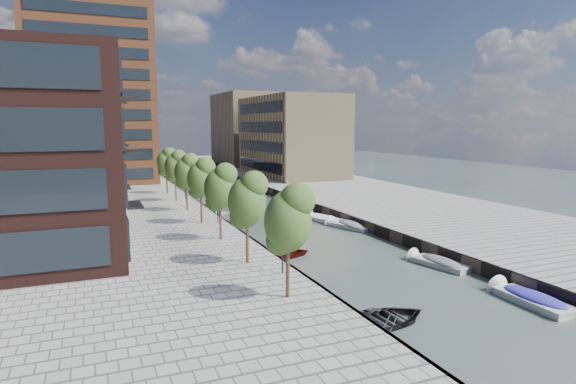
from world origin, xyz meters
TOP-DOWN VIEW (x-y plane):
  - water at (0.00, 40.00)m, footprint 300.00×300.00m
  - quay_right at (16.00, 40.00)m, footprint 20.00×140.00m
  - quay_wall_left at (-6.10, 40.00)m, footprint 0.25×140.00m
  - quay_wall_right at (6.10, 40.00)m, footprint 0.25×140.00m
  - far_closure at (0.00, 100.00)m, footprint 80.00×40.00m
  - apartment_block at (-20.00, 30.00)m, footprint 8.00×38.00m
  - tower at (-17.00, 65.00)m, footprint 18.00×18.00m
  - tan_block_near at (16.00, 62.00)m, footprint 12.00×25.00m
  - tan_block_far at (16.00, 88.00)m, footprint 12.00×20.00m
  - bridge at (0.00, 72.00)m, footprint 13.00×6.00m
  - tree_0 at (-8.50, 4.00)m, footprint 2.50×2.50m
  - tree_1 at (-8.50, 11.00)m, footprint 2.50×2.50m
  - tree_2 at (-8.50, 18.00)m, footprint 2.50×2.50m
  - tree_3 at (-8.50, 25.00)m, footprint 2.50×2.50m
  - tree_4 at (-8.50, 32.00)m, footprint 2.50×2.50m
  - tree_5 at (-8.50, 39.00)m, footprint 2.50×2.50m
  - tree_6 at (-8.50, 46.00)m, footprint 2.50×2.50m
  - lamp_0 at (-7.20, 8.00)m, footprint 0.24×0.24m
  - lamp_1 at (-7.20, 24.00)m, footprint 0.24×0.24m
  - lamp_2 at (-7.20, 40.00)m, footprint 0.24×0.24m
  - sloop_0 at (-4.60, 1.00)m, footprint 5.25×3.93m
  - sloop_1 at (-4.10, 1.00)m, footprint 4.70×3.55m
  - sloop_2 at (-5.00, 14.81)m, footprint 5.88×4.81m
  - sloop_3 at (-5.33, 32.32)m, footprint 5.39×4.29m
  - sloop_4 at (-4.93, 26.55)m, footprint 4.67×3.50m
  - motorboat_0 at (4.88, 0.48)m, footprint 1.87×5.06m
  - motorboat_1 at (4.84, 8.32)m, footprint 2.66×4.91m
  - motorboat_2 at (4.44, 25.96)m, footprint 3.31×5.67m
  - motorboat_3 at (5.06, 33.92)m, footprint 3.28×4.94m
  - motorboat_4 at (5.23, 21.95)m, footprint 3.40×5.22m
  - car at (10.56, 62.10)m, footprint 1.82×4.16m

SIDE VIEW (x-z plane):
  - water at x=0.00m, z-range 0.00..0.00m
  - sloop_0 at x=-4.60m, z-range -0.52..0.52m
  - sloop_1 at x=-4.10m, z-range -0.46..0.46m
  - sloop_2 at x=-5.00m, z-range -0.53..0.53m
  - sloop_3 at x=-5.33m, z-range -0.50..0.50m
  - sloop_4 at x=-4.93m, z-range -0.46..0.46m
  - motorboat_2 at x=4.44m, z-range -0.79..1.00m
  - motorboat_1 at x=4.84m, z-range -0.59..0.97m
  - motorboat_3 at x=5.06m, z-range -0.59..0.97m
  - motorboat_4 at x=5.23m, z-range -0.62..1.03m
  - motorboat_0 at x=4.88m, z-range -0.63..1.04m
  - quay_right at x=16.00m, z-range 0.00..1.00m
  - quay_wall_left at x=-6.10m, z-range 0.00..1.00m
  - quay_wall_right at x=6.10m, z-range 0.00..1.00m
  - far_closure at x=0.00m, z-range 0.00..1.00m
  - bridge at x=0.00m, z-range 0.74..2.04m
  - car at x=10.56m, z-range 1.00..2.40m
  - lamp_0 at x=-7.20m, z-range 1.45..5.57m
  - lamp_1 at x=-7.20m, z-range 1.45..5.57m
  - lamp_2 at x=-7.20m, z-range 1.45..5.57m
  - tree_0 at x=-8.50m, z-range 2.33..8.28m
  - tree_1 at x=-8.50m, z-range 2.33..8.28m
  - tree_2 at x=-8.50m, z-range 2.33..8.28m
  - tree_3 at x=-8.50m, z-range 2.33..8.28m
  - tree_4 at x=-8.50m, z-range 2.33..8.28m
  - tree_5 at x=-8.50m, z-range 2.33..8.28m
  - tree_6 at x=-8.50m, z-range 2.33..8.28m
  - apartment_block at x=-20.00m, z-range 1.00..15.00m
  - tan_block_near at x=16.00m, z-range 1.00..15.00m
  - tan_block_far at x=16.00m, z-range 1.00..17.00m
  - tower at x=-17.00m, z-range 1.00..31.00m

